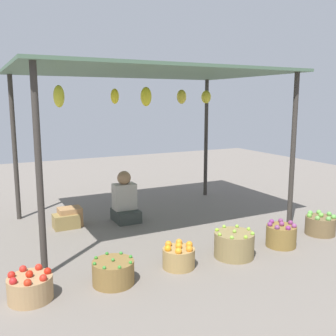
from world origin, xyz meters
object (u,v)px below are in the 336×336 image
at_px(vendor_person, 125,202).
at_px(basket_oranges, 179,257).
at_px(basket_green_chilies, 113,272).
at_px(basket_purple_onions, 281,235).
at_px(wooden_crate_near_vendor, 66,221).
at_px(basket_red_tomatoes, 30,287).
at_px(basket_green_apples, 320,225).
at_px(wooden_crate_stacked_rear, 70,217).
at_px(basket_limes, 234,245).

height_order(vendor_person, basket_oranges, vendor_person).
bearing_deg(vendor_person, basket_green_chilies, -114.26).
relative_size(basket_green_chilies, basket_oranges, 1.18).
bearing_deg(basket_purple_onions, wooden_crate_near_vendor, 139.01).
relative_size(basket_red_tomatoes, basket_green_apples, 1.02).
bearing_deg(basket_green_apples, wooden_crate_stacked_rear, 147.26).
distance_m(basket_limes, wooden_crate_stacked_rear, 2.51).
height_order(basket_green_chilies, basket_limes, basket_limes).
relative_size(vendor_person, basket_green_apples, 1.92).
relative_size(basket_limes, basket_purple_onions, 1.25).
bearing_deg(wooden_crate_stacked_rear, basket_red_tomatoes, -112.81).
bearing_deg(basket_purple_onions, basket_green_apples, 6.56).
height_order(basket_purple_onions, wooden_crate_near_vendor, basket_purple_onions).
xyz_separation_m(vendor_person, basket_red_tomatoes, (-1.66, -1.87, -0.18)).
xyz_separation_m(basket_red_tomatoes, basket_oranges, (1.58, -0.01, 0.00)).
height_order(basket_red_tomatoes, basket_green_chilies, basket_red_tomatoes).
xyz_separation_m(basket_red_tomatoes, basket_purple_onions, (3.05, -0.04, 0.02)).
distance_m(basket_red_tomatoes, basket_purple_onions, 3.05).
distance_m(vendor_person, basket_green_apples, 2.86).
bearing_deg(wooden_crate_near_vendor, wooden_crate_stacked_rear, 36.63).
distance_m(basket_green_chilies, basket_purple_onions, 2.25).
height_order(vendor_person, basket_red_tomatoes, vendor_person).
distance_m(vendor_person, basket_oranges, 1.89).
bearing_deg(basket_purple_onions, basket_red_tomatoes, 179.22).
xyz_separation_m(basket_green_chilies, basket_oranges, (0.78, 0.04, 0.00)).
bearing_deg(vendor_person, wooden_crate_stacked_rear, 171.61).
xyz_separation_m(basket_green_apples, wooden_crate_stacked_rear, (-3.02, 1.94, 0.01)).
xyz_separation_m(basket_green_chilies, wooden_crate_near_vendor, (-0.03, 1.99, -0.02)).
bearing_deg(basket_limes, basket_red_tomatoes, 178.88).
xyz_separation_m(basket_purple_onions, wooden_crate_stacked_rear, (-2.21, 2.04, -0.00)).
distance_m(vendor_person, basket_red_tomatoes, 2.51).
bearing_deg(vendor_person, wooden_crate_near_vendor, 175.55).
height_order(vendor_person, basket_purple_onions, vendor_person).
height_order(basket_oranges, basket_purple_onions, basket_purple_onions).
distance_m(basket_red_tomatoes, wooden_crate_stacked_rear, 2.16).
distance_m(basket_oranges, wooden_crate_near_vendor, 2.11).
height_order(basket_oranges, basket_limes, basket_limes).
bearing_deg(basket_purple_onions, basket_green_chilies, -179.92).
bearing_deg(basket_oranges, wooden_crate_near_vendor, 112.53).
relative_size(vendor_person, basket_red_tomatoes, 1.88).
relative_size(basket_oranges, wooden_crate_stacked_rear, 1.10).
relative_size(basket_purple_onions, basket_green_apples, 0.93).
height_order(basket_oranges, wooden_crate_stacked_rear, basket_oranges).
distance_m(basket_green_chilies, basket_limes, 1.51).
relative_size(basket_limes, wooden_crate_near_vendor, 1.30).
height_order(basket_limes, basket_green_apples, basket_limes).
bearing_deg(basket_purple_onions, wooden_crate_stacked_rear, 137.38).
bearing_deg(vendor_person, basket_limes, -71.38).
bearing_deg(basket_green_chilies, basket_green_apples, 1.80).
distance_m(basket_limes, wooden_crate_near_vendor, 2.52).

